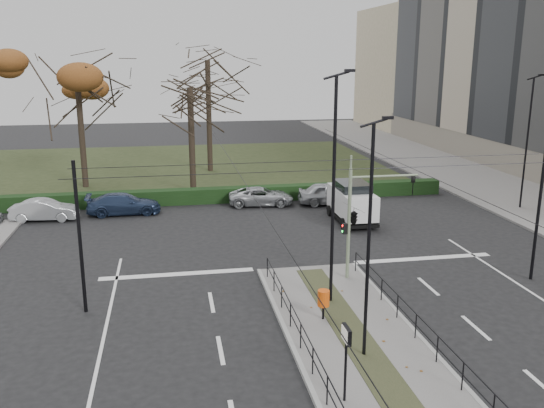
# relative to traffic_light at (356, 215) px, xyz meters

# --- Properties ---
(ground) EXTENTS (140.00, 140.00, 0.00)m
(ground) POSITION_rel_traffic_light_xyz_m (-1.72, -3.30, -3.01)
(ground) COLOR black
(ground) RESTS_ON ground
(median_island) EXTENTS (4.40, 15.00, 0.14)m
(median_island) POSITION_rel_traffic_light_xyz_m (-1.72, -5.80, -2.94)
(median_island) COLOR #62605E
(median_island) RESTS_ON ground
(sidewalk_east) EXTENTS (8.00, 90.00, 0.14)m
(sidewalk_east) POSITION_rel_traffic_light_xyz_m (16.28, 18.70, -2.94)
(sidewalk_east) COLOR #62605E
(sidewalk_east) RESTS_ON ground
(park) EXTENTS (38.00, 26.00, 0.10)m
(park) POSITION_rel_traffic_light_xyz_m (-7.72, 28.70, -2.96)
(park) COLOR black
(park) RESTS_ON ground
(hedge) EXTENTS (38.00, 1.00, 1.00)m
(hedge) POSITION_rel_traffic_light_xyz_m (-7.72, 15.30, -2.51)
(hedge) COLOR black
(hedge) RESTS_ON ground
(median_railing) EXTENTS (4.14, 13.24, 0.92)m
(median_railing) POSITION_rel_traffic_light_xyz_m (-1.72, -5.90, -2.03)
(median_railing) COLOR black
(median_railing) RESTS_ON median_island
(catenary) EXTENTS (20.00, 34.00, 6.00)m
(catenary) POSITION_rel_traffic_light_xyz_m (-1.72, -1.69, 0.41)
(catenary) COLOR black
(catenary) RESTS_ON ground
(traffic_light) EXTENTS (3.35, 1.93, 4.93)m
(traffic_light) POSITION_rel_traffic_light_xyz_m (0.00, 0.00, 0.00)
(traffic_light) COLOR gray
(traffic_light) RESTS_ON median_island
(litter_bin) EXTENTS (0.44, 0.44, 1.14)m
(litter_bin) POSITION_rel_traffic_light_xyz_m (-2.44, -3.86, -2.05)
(litter_bin) COLOR black
(litter_bin) RESTS_ON median_island
(info_panel) EXTENTS (0.13, 0.60, 2.29)m
(info_panel) POSITION_rel_traffic_light_xyz_m (-3.23, -9.09, -1.07)
(info_panel) COLOR black
(info_panel) RESTS_ON median_island
(streetlamp_median_near) EXTENTS (0.65, 0.13, 7.81)m
(streetlamp_median_near) POSITION_rel_traffic_light_xyz_m (-1.79, -6.68, 1.10)
(streetlamp_median_near) COLOR black
(streetlamp_median_near) RESTS_ON median_island
(streetlamp_median_far) EXTENTS (0.76, 0.16, 9.09)m
(streetlamp_median_far) POSITION_rel_traffic_light_xyz_m (-1.69, -2.31, 1.76)
(streetlamp_median_far) COLOR black
(streetlamp_median_far) RESTS_ON median_island
(streetlamp_sidewalk) EXTENTS (0.71, 0.15, 8.50)m
(streetlamp_sidewalk) POSITION_rel_traffic_light_xyz_m (14.60, 9.90, 1.45)
(streetlamp_sidewalk) COLOR black
(streetlamp_sidewalk) RESTS_ON sidewalk_east
(parked_car_second) EXTENTS (4.03, 1.64, 1.30)m
(parked_car_second) POSITION_rel_traffic_light_xyz_m (-15.46, 12.64, -2.36)
(parked_car_second) COLOR #9FA3A7
(parked_car_second) RESTS_ON ground
(parked_car_third) EXTENTS (4.61, 1.95, 1.33)m
(parked_car_third) POSITION_rel_traffic_light_xyz_m (-10.82, 13.29, -2.34)
(parked_car_third) COLOR #212F4D
(parked_car_third) RESTS_ON ground
(parked_car_fourth) EXTENTS (4.50, 2.41, 1.20)m
(parked_car_fourth) POSITION_rel_traffic_light_xyz_m (-1.91, 13.99, -2.41)
(parked_car_fourth) COLOR #9FA3A7
(parked_car_fourth) RESTS_ON ground
(white_van) EXTENTS (2.12, 4.57, 2.43)m
(white_van) POSITION_rel_traffic_light_xyz_m (2.84, 9.11, -1.74)
(white_van) COLOR silver
(white_van) RESTS_ON ground
(rust_tree) EXTENTS (9.66, 9.66, 11.20)m
(rust_tree) POSITION_rel_traffic_light_xyz_m (-14.21, 21.55, 5.60)
(rust_tree) COLOR black
(rust_tree) RESTS_ON park
(bare_tree_center) EXTENTS (8.07, 8.07, 12.40)m
(bare_tree_center) POSITION_rel_traffic_light_xyz_m (-4.39, 26.30, 5.74)
(bare_tree_center) COLOR black
(bare_tree_center) RESTS_ON park
(bare_tree_near) EXTENTS (5.41, 5.41, 9.95)m
(bare_tree_near) POSITION_rel_traffic_light_xyz_m (-6.22, 18.57, 4.02)
(bare_tree_near) COLOR black
(bare_tree_near) RESTS_ON park
(parked_car_fifth) EXTENTS (4.53, 2.21, 1.49)m
(parked_car_fifth) POSITION_rel_traffic_light_xyz_m (2.74, 13.36, -2.26)
(parked_car_fifth) COLOR #9FA3A7
(parked_car_fifth) RESTS_ON ground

